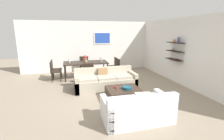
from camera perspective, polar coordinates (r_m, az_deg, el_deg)
The scene contains 22 objects.
ground_plane at distance 6.07m, azimuth -0.49°, elevation -7.39°, with size 18.00×18.00×0.00m, color gray.
back_wall_unit at distance 9.23m, azimuth -4.10°, elevation 8.35°, with size 8.40×0.09×2.70m.
right_wall_shelf_unit at distance 7.58m, azimuth 21.23°, elevation 6.38°, with size 0.34×8.20×2.70m.
sofa_beige at distance 6.26m, azimuth -2.34°, elevation -3.93°, with size 2.31×0.90×0.78m.
loveseat_white at distance 4.12m, azimuth 8.82°, elevation -13.54°, with size 1.66×0.90×0.78m.
coffee_table at distance 5.29m, azimuth 4.02°, elevation -8.43°, with size 1.04×0.92×0.38m.
decorative_bowl at distance 5.18m, azimuth 5.28°, elevation -6.16°, with size 0.32×0.32×0.08m.
apple_on_coffee_table at distance 5.23m, azimuth 1.24°, elevation -6.00°, with size 0.07×0.07×0.07m, color red.
dining_table at distance 7.74m, azimuth -9.17°, elevation 2.27°, with size 2.02×0.99×0.75m.
dining_chair_left_far at distance 7.99m, azimuth -19.43°, elevation 0.68°, with size 0.44×0.44×0.88m.
dining_chair_right_far at distance 8.24m, azimuth 0.57°, elevation 1.81°, with size 0.44×0.44×0.88m.
dining_chair_head at distance 8.66m, azimuth -9.72°, elevation 2.17°, with size 0.44×0.44×0.88m.
dining_chair_left_near at distance 7.56m, azimuth -19.69°, elevation -0.03°, with size 0.44×0.44×0.88m.
dining_chair_foot at distance 6.90m, azimuth -8.37°, elevation -0.60°, with size 0.44×0.44×0.88m.
dining_chair_right_near at distance 7.82m, azimuth 1.42°, elevation 1.18°, with size 0.44×0.44×0.88m.
wine_glass_left_near at distance 7.56m, azimuth -14.66°, elevation 3.05°, with size 0.08×0.08×0.16m.
wine_glass_right_far at distance 7.93m, azimuth -4.03°, elevation 4.00°, with size 0.08×0.08×0.16m.
wine_glass_right_near at distance 7.69m, azimuth -3.69°, elevation 3.77°, with size 0.07×0.07×0.18m.
wine_glass_foot at distance 7.28m, azimuth -8.88°, elevation 3.00°, with size 0.06×0.06×0.16m.
wine_glass_head at distance 8.14m, azimuth -9.53°, elevation 4.15°, with size 0.07×0.07×0.18m.
wine_glass_left_far at distance 7.80m, azimuth -14.67°, elevation 3.44°, with size 0.07×0.07×0.17m.
centerpiece_vase at distance 7.76m, azimuth -9.40°, elevation 3.97°, with size 0.16×0.16×0.32m.
Camera 1 is at (-1.39, -5.51, 2.14)m, focal length 26.10 mm.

